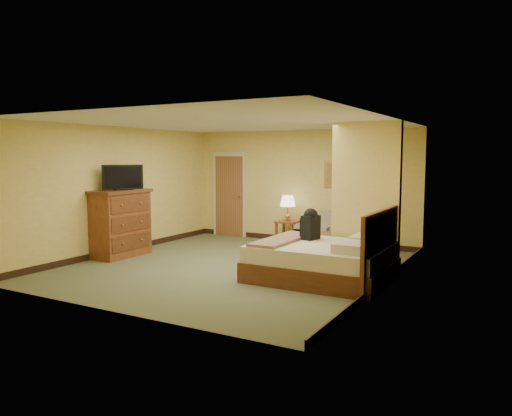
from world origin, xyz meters
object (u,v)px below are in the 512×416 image
Objects in this scene: coffee_table at (334,241)px; bed at (325,260)px; dresser at (120,223)px; loveseat at (334,237)px.

coffee_table is 0.35× the size of bed.
dresser is (-3.82, -1.87, 0.34)m from coffee_table.
bed is at bearing -74.53° from coffee_table.
coffee_table is 0.56× the size of dresser.
loveseat is 4.49m from dresser.
dresser is 4.31m from bed.
bed is at bearing -72.37° from loveseat.
dresser is (-3.44, -2.86, 0.42)m from loveseat.
bed is (0.85, -2.67, 0.07)m from loveseat.
dresser is at bearing -140.28° from loveseat.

